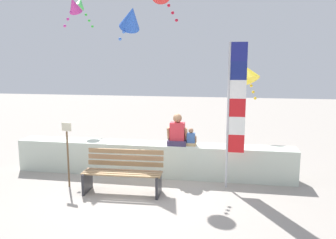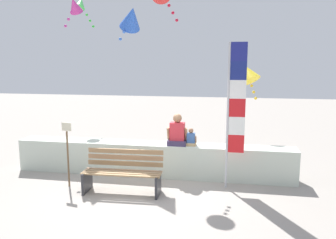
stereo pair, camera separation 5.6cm
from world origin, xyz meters
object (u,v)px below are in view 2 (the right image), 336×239
at_px(person_child, 191,139).
at_px(kite_magenta, 74,6).
at_px(person_adult, 177,133).
at_px(kite_blue, 131,18).
at_px(flag_banner, 234,106).
at_px(kite_yellow, 248,73).
at_px(sign_post, 68,150).
at_px(kite_green, 81,4).
at_px(park_bench, 123,173).

bearing_deg(person_child, kite_magenta, 160.48).
bearing_deg(kite_magenta, person_child, -19.52).
relative_size(person_adult, kite_blue, 0.77).
height_order(flag_banner, kite_yellow, flag_banner).
distance_m(kite_blue, sign_post, 3.71).
bearing_deg(kite_yellow, kite_blue, -165.56).
height_order(kite_green, kite_blue, kite_green).
bearing_deg(sign_post, park_bench, -3.86).
xyz_separation_m(person_child, flag_banner, (0.96, -0.52, 0.88)).
relative_size(park_bench, kite_blue, 1.73).
distance_m(park_bench, kite_blue, 4.02).
height_order(person_child, kite_blue, kite_blue).
bearing_deg(kite_magenta, flag_banner, -21.64).
bearing_deg(kite_green, sign_post, -71.91).
height_order(park_bench, kite_magenta, kite_magenta).
distance_m(kite_magenta, kite_blue, 1.76).
distance_m(person_child, kite_magenta, 4.85).
bearing_deg(park_bench, kite_green, 123.24).
relative_size(kite_green, sign_post, 0.70).
xyz_separation_m(flag_banner, kite_green, (-4.78, 3.16, 2.72)).
relative_size(flag_banner, kite_green, 3.11).
bearing_deg(person_adult, kite_blue, 146.81).
relative_size(kite_blue, sign_post, 0.67).
bearing_deg(person_child, person_adult, -179.93).
relative_size(person_child, kite_yellow, 0.38).
xyz_separation_m(kite_blue, sign_post, (-0.93, -1.97, -3.01)).
height_order(flag_banner, sign_post, flag_banner).
distance_m(park_bench, kite_green, 6.15).
bearing_deg(sign_post, person_child, 22.79).
height_order(kite_blue, sign_post, kite_blue).
height_order(flag_banner, kite_green, kite_green).
height_order(kite_yellow, kite_blue, kite_blue).
xyz_separation_m(person_adult, kite_blue, (-1.34, 0.88, 2.78)).
bearing_deg(park_bench, sign_post, 176.14).
distance_m(person_adult, flag_banner, 1.58).
height_order(park_bench, person_adult, person_adult).
bearing_deg(person_child, kite_blue, 152.25).
xyz_separation_m(park_bench, person_adult, (0.99, 1.18, 0.66)).
height_order(person_adult, flag_banner, flag_banner).
bearing_deg(person_adult, sign_post, -154.36).
distance_m(kite_magenta, kite_yellow, 5.04).
bearing_deg(kite_blue, kite_yellow, 14.44).
bearing_deg(kite_yellow, kite_magenta, -174.38).
xyz_separation_m(park_bench, kite_green, (-2.50, 3.82, 4.13)).
relative_size(park_bench, kite_green, 1.66).
distance_m(park_bench, person_adult, 1.67).
bearing_deg(person_adult, kite_magenta, 158.56).
bearing_deg(person_child, kite_green, 145.32).
bearing_deg(sign_post, kite_yellow, 34.86).
xyz_separation_m(flag_banner, kite_blue, (-2.63, 1.40, 2.03)).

